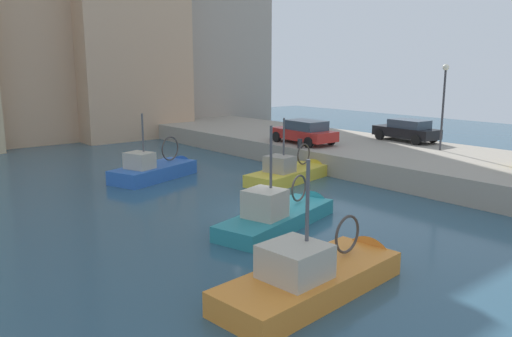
{
  "coord_description": "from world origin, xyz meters",
  "views": [
    {
      "loc": [
        -13.45,
        -14.93,
        6.0
      ],
      "look_at": [
        1.58,
        3.09,
        1.2
      ],
      "focal_mm": 35.72,
      "sensor_mm": 36.0,
      "label": 1
    }
  ],
  "objects_px": {
    "fishing_boat_blue": "(159,175)",
    "mooring_bollard_mid": "(300,144)",
    "fishing_boat_teal": "(282,220)",
    "fishing_boat_orange": "(320,285)",
    "parked_car_red": "(304,132)",
    "quay_streetlamp": "(444,93)",
    "fishing_boat_yellow": "(292,178)",
    "parked_car_black": "(407,130)"
  },
  "relations": [
    {
      "from": "fishing_boat_blue",
      "to": "mooring_bollard_mid",
      "type": "height_order",
      "value": "fishing_boat_blue"
    },
    {
      "from": "fishing_boat_teal",
      "to": "fishing_boat_orange",
      "type": "height_order",
      "value": "fishing_boat_teal"
    },
    {
      "from": "parked_car_red",
      "to": "quay_streetlamp",
      "type": "relative_size",
      "value": 0.92
    },
    {
      "from": "fishing_boat_teal",
      "to": "quay_streetlamp",
      "type": "xyz_separation_m",
      "value": [
        13.69,
        1.58,
        4.31
      ]
    },
    {
      "from": "fishing_boat_yellow",
      "to": "fishing_boat_teal",
      "type": "bearing_deg",
      "value": -136.66
    },
    {
      "from": "fishing_boat_teal",
      "to": "fishing_boat_blue",
      "type": "height_order",
      "value": "fishing_boat_teal"
    },
    {
      "from": "fishing_boat_blue",
      "to": "parked_car_red",
      "type": "bearing_deg",
      "value": -12.34
    },
    {
      "from": "fishing_boat_orange",
      "to": "fishing_boat_teal",
      "type": "bearing_deg",
      "value": 57.29
    },
    {
      "from": "fishing_boat_teal",
      "to": "parked_car_red",
      "type": "relative_size",
      "value": 1.51
    },
    {
      "from": "fishing_boat_teal",
      "to": "parked_car_red",
      "type": "bearing_deg",
      "value": 41.27
    },
    {
      "from": "fishing_boat_yellow",
      "to": "mooring_bollard_mid",
      "type": "distance_m",
      "value": 3.43
    },
    {
      "from": "fishing_boat_teal",
      "to": "parked_car_black",
      "type": "height_order",
      "value": "fishing_boat_teal"
    },
    {
      "from": "parked_car_red",
      "to": "mooring_bollard_mid",
      "type": "distance_m",
      "value": 1.92
    },
    {
      "from": "fishing_boat_blue",
      "to": "parked_car_black",
      "type": "height_order",
      "value": "fishing_boat_blue"
    },
    {
      "from": "fishing_boat_blue",
      "to": "quay_streetlamp",
      "type": "distance_m",
      "value": 16.48
    },
    {
      "from": "fishing_boat_blue",
      "to": "parked_car_red",
      "type": "xyz_separation_m",
      "value": [
        9.08,
        -1.99,
        1.82
      ]
    },
    {
      "from": "fishing_boat_teal",
      "to": "parked_car_black",
      "type": "bearing_deg",
      "value": 17.64
    },
    {
      "from": "parked_car_red",
      "to": "fishing_boat_blue",
      "type": "bearing_deg",
      "value": 167.66
    },
    {
      "from": "fishing_boat_teal",
      "to": "fishing_boat_orange",
      "type": "xyz_separation_m",
      "value": [
        -3.15,
        -4.91,
        -0.01
      ]
    },
    {
      "from": "parked_car_red",
      "to": "fishing_boat_yellow",
      "type": "bearing_deg",
      "value": -141.89
    },
    {
      "from": "fishing_boat_blue",
      "to": "mooring_bollard_mid",
      "type": "distance_m",
      "value": 8.34
    },
    {
      "from": "fishing_boat_yellow",
      "to": "mooring_bollard_mid",
      "type": "xyz_separation_m",
      "value": [
        2.47,
        1.95,
        1.36
      ]
    },
    {
      "from": "parked_car_black",
      "to": "quay_streetlamp",
      "type": "height_order",
      "value": "quay_streetlamp"
    },
    {
      "from": "mooring_bollard_mid",
      "to": "fishing_boat_orange",
      "type": "bearing_deg",
      "value": -132.73
    },
    {
      "from": "parked_car_black",
      "to": "parked_car_red",
      "type": "bearing_deg",
      "value": 148.43
    },
    {
      "from": "quay_streetlamp",
      "to": "fishing_boat_yellow",
      "type": "bearing_deg",
      "value": 155.59
    },
    {
      "from": "fishing_boat_orange",
      "to": "parked_car_black",
      "type": "distance_m",
      "value": 20.88
    },
    {
      "from": "mooring_bollard_mid",
      "to": "parked_car_black",
      "type": "bearing_deg",
      "value": -18.28
    },
    {
      "from": "parked_car_red",
      "to": "quay_streetlamp",
      "type": "bearing_deg",
      "value": -58.32
    },
    {
      "from": "parked_car_black",
      "to": "quay_streetlamp",
      "type": "bearing_deg",
      "value": -115.13
    },
    {
      "from": "fishing_boat_teal",
      "to": "fishing_boat_yellow",
      "type": "xyz_separation_m",
      "value": [
        5.58,
        5.26,
        -0.03
      ]
    },
    {
      "from": "parked_car_red",
      "to": "parked_car_black",
      "type": "xyz_separation_m",
      "value": [
        5.71,
        -3.51,
        -0.02
      ]
    },
    {
      "from": "mooring_bollard_mid",
      "to": "fishing_boat_yellow",
      "type": "bearing_deg",
      "value": -141.66
    },
    {
      "from": "parked_car_black",
      "to": "mooring_bollard_mid",
      "type": "bearing_deg",
      "value": 161.72
    },
    {
      "from": "fishing_boat_orange",
      "to": "parked_car_black",
      "type": "xyz_separation_m",
      "value": [
        18.38,
        9.75,
        1.78
      ]
    },
    {
      "from": "fishing_boat_blue",
      "to": "fishing_boat_teal",
      "type": "bearing_deg",
      "value": -92.39
    },
    {
      "from": "fishing_boat_orange",
      "to": "quay_streetlamp",
      "type": "distance_m",
      "value": 18.56
    },
    {
      "from": "fishing_boat_yellow",
      "to": "parked_car_red",
      "type": "bearing_deg",
      "value": 38.11
    },
    {
      "from": "fishing_boat_orange",
      "to": "mooring_bollard_mid",
      "type": "distance_m",
      "value": 16.56
    },
    {
      "from": "fishing_boat_teal",
      "to": "mooring_bollard_mid",
      "type": "xyz_separation_m",
      "value": [
        8.04,
        7.21,
        1.33
      ]
    },
    {
      "from": "fishing_boat_yellow",
      "to": "fishing_boat_blue",
      "type": "relative_size",
      "value": 1.03
    },
    {
      "from": "fishing_boat_yellow",
      "to": "quay_streetlamp",
      "type": "bearing_deg",
      "value": -24.41
    }
  ]
}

